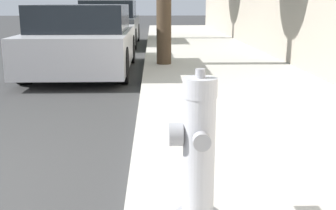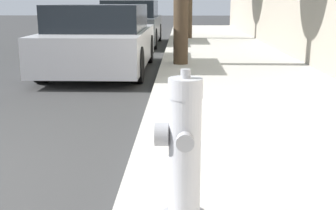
% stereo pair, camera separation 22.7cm
% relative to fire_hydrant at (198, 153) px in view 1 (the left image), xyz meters
% --- Properties ---
extents(fire_hydrant, '(0.31, 0.31, 0.89)m').
position_rel_fire_hydrant_xyz_m(fire_hydrant, '(0.00, 0.00, 0.00)').
color(fire_hydrant, '#97979C').
rests_on(fire_hydrant, sidewalk_slab).
extents(parked_car_near, '(1.87, 4.03, 1.33)m').
position_rel_fire_hydrant_xyz_m(parked_car_near, '(-1.62, 6.19, 0.08)').
color(parked_car_near, '#B7B7BC').
rests_on(parked_car_near, ground_plane).
extents(parked_car_mid, '(1.75, 4.16, 1.41)m').
position_rel_fire_hydrant_xyz_m(parked_car_mid, '(-1.61, 11.50, 0.12)').
color(parked_car_mid, '#4C5156').
rests_on(parked_car_mid, ground_plane).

